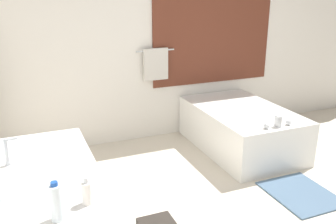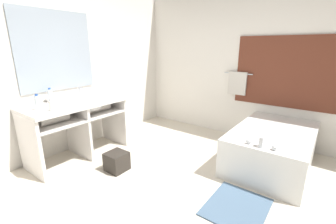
{
  "view_description": "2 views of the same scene",
  "coord_description": "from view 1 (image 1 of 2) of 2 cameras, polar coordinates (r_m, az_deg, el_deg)",
  "views": [
    {
      "loc": [
        -1.92,
        -2.17,
        1.92
      ],
      "look_at": [
        -0.71,
        0.76,
        0.84
      ],
      "focal_mm": 40.0,
      "sensor_mm": 36.0,
      "label": 1
    },
    {
      "loc": [
        1.07,
        -1.73,
        1.6
      ],
      "look_at": [
        -0.76,
        0.73,
        0.71
      ],
      "focal_mm": 24.0,
      "sensor_mm": 36.0,
      "label": 2
    }
  ],
  "objects": [
    {
      "name": "soap_dispenser",
      "position": [
        2.01,
        -12.31,
        -11.92
      ],
      "size": [
        0.05,
        0.05,
        0.15
      ],
      "color": "white",
      "rests_on": "vanity_counter"
    },
    {
      "name": "sink_faucet",
      "position": [
        2.55,
        -23.31,
        -5.65
      ],
      "size": [
        0.09,
        0.04,
        0.18
      ],
      "color": "silver",
      "rests_on": "vanity_counter"
    },
    {
      "name": "ground_plane",
      "position": [
        3.47,
        16.41,
        -15.59
      ],
      "size": [
        16.0,
        16.0,
        0.0
      ],
      "primitive_type": "plane",
      "color": "beige",
      "rests_on": "ground"
    },
    {
      "name": "bathtub",
      "position": [
        4.64,
        11.03,
        -2.19
      ],
      "size": [
        0.96,
        1.53,
        0.64
      ],
      "color": "white",
      "rests_on": "ground_plane"
    },
    {
      "name": "vanity_counter",
      "position": [
        2.53,
        -18.09,
        -13.1
      ],
      "size": [
        0.67,
        1.38,
        0.84
      ],
      "color": "white",
      "rests_on": "ground_plane"
    },
    {
      "name": "wall_back_with_blinds",
      "position": [
        4.84,
        1.34,
        11.97
      ],
      "size": [
        7.4,
        0.13,
        2.7
      ],
      "color": "white",
      "rests_on": "ground_plane"
    },
    {
      "name": "water_bottle_2",
      "position": [
        1.91,
        -16.68,
        -13.03
      ],
      "size": [
        0.06,
        0.06,
        0.21
      ],
      "color": "white",
      "rests_on": "vanity_counter"
    },
    {
      "name": "bath_mat",
      "position": [
        3.91,
        19.58,
        -11.65
      ],
      "size": [
        0.57,
        0.69,
        0.02
      ],
      "color": "slate",
      "rests_on": "ground_plane"
    }
  ]
}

